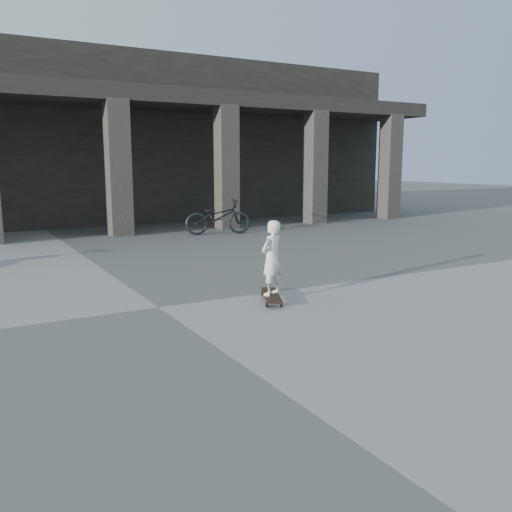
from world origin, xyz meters
TOP-DOWN VIEW (x-y plane):
  - ground at (0.00, 0.00)m, footprint 90.00×90.00m
  - colonnade at (-0.00, 13.77)m, footprint 28.00×8.82m
  - longboard at (1.69, -0.50)m, footprint 0.65×1.04m
  - child at (1.69, -0.50)m, footprint 0.51×0.44m
  - bicycle at (4.46, 7.30)m, footprint 2.12×1.14m

SIDE VIEW (x-z plane):
  - ground at x=0.00m, z-range 0.00..0.00m
  - longboard at x=1.69m, z-range 0.03..0.13m
  - bicycle at x=4.46m, z-range 0.00..1.06m
  - child at x=1.69m, z-range 0.10..1.29m
  - colonnade at x=0.00m, z-range 0.03..6.03m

